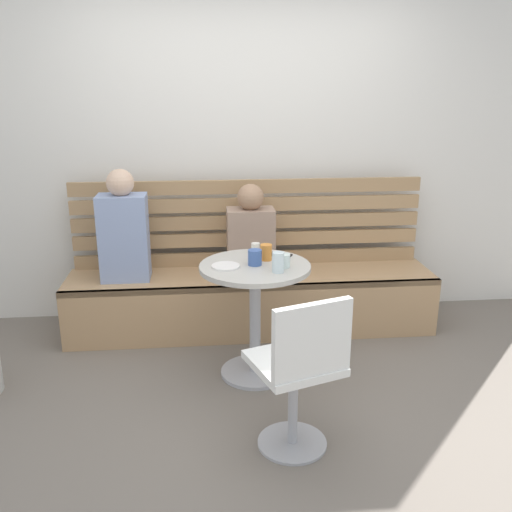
{
  "coord_description": "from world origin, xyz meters",
  "views": [
    {
      "loc": [
        -0.35,
        -2.67,
        1.8
      ],
      "look_at": [
        -0.02,
        0.66,
        0.75
      ],
      "focal_mm": 39.04,
      "sensor_mm": 36.0,
      "label": 1
    }
  ],
  "objects": [
    {
      "name": "ground",
      "position": [
        0.0,
        0.0,
        0.0
      ],
      "size": [
        8.0,
        8.0,
        0.0
      ],
      "primitive_type": "plane",
      "color": "#70665B"
    },
    {
      "name": "cup_glass_tall",
      "position": [
        0.08,
        0.37,
        0.8
      ],
      "size": [
        0.07,
        0.07,
        0.12
      ],
      "primitive_type": "cylinder",
      "color": "silver",
      "rests_on": "cafe_table"
    },
    {
      "name": "booth_bench",
      "position": [
        0.0,
        1.2,
        0.22
      ],
      "size": [
        2.7,
        0.52,
        0.44
      ],
      "color": "tan",
      "rests_on": "ground"
    },
    {
      "name": "phone_on_table",
      "position": [
        0.14,
        0.69,
        0.74
      ],
      "size": [
        0.16,
        0.13,
        0.01
      ],
      "primitive_type": "cube",
      "rotation": [
        0.0,
        0.0,
        1.07
      ],
      "color": "black",
      "rests_on": "cafe_table"
    },
    {
      "name": "cup_mug_blue",
      "position": [
        -0.04,
        0.51,
        0.79
      ],
      "size": [
        0.08,
        0.08,
        0.09
      ],
      "primitive_type": "cylinder",
      "color": "#3D5B9E",
      "rests_on": "cafe_table"
    },
    {
      "name": "plate_small",
      "position": [
        -0.22,
        0.49,
        0.75
      ],
      "size": [
        0.17,
        0.17,
        0.01
      ],
      "primitive_type": "cylinder",
      "color": "white",
      "rests_on": "cafe_table"
    },
    {
      "name": "cafe_table",
      "position": [
        -0.04,
        0.52,
        0.52
      ],
      "size": [
        0.68,
        0.68,
        0.74
      ],
      "color": "#ADADB2",
      "rests_on": "ground"
    },
    {
      "name": "person_adult",
      "position": [
        -0.91,
        1.19,
        0.8
      ],
      "size": [
        0.34,
        0.22,
        0.79
      ],
      "color": "#8C9EC6",
      "rests_on": "booth_bench"
    },
    {
      "name": "booth_backrest",
      "position": [
        0.0,
        1.44,
        0.78
      ],
      "size": [
        2.65,
        0.04,
        0.66
      ],
      "color": "#A68157",
      "rests_on": "booth_bench"
    },
    {
      "name": "back_wall",
      "position": [
        0.0,
        1.64,
        1.45
      ],
      "size": [
        5.2,
        0.1,
        2.9
      ],
      "primitive_type": "cube",
      "color": "silver",
      "rests_on": "ground"
    },
    {
      "name": "white_chair",
      "position": [
        0.1,
        -0.29,
        0.46
      ],
      "size": [
        0.51,
        0.51,
        0.85
      ],
      "color": "#ADADB2",
      "rests_on": "ground"
    },
    {
      "name": "cup_tumbler_orange",
      "position": [
        0.04,
        0.6,
        0.79
      ],
      "size": [
        0.07,
        0.07,
        0.1
      ],
      "primitive_type": "cylinder",
      "color": "orange",
      "rests_on": "cafe_table"
    },
    {
      "name": "cup_glass_short",
      "position": [
        0.12,
        0.45,
        0.78
      ],
      "size": [
        0.08,
        0.08,
        0.08
      ],
      "primitive_type": "cylinder",
      "color": "silver",
      "rests_on": "cafe_table"
    },
    {
      "name": "person_child_left",
      "position": [
        -0.01,
        1.2,
        0.74
      ],
      "size": [
        0.34,
        0.22,
        0.67
      ],
      "color": "#9E7F6B",
      "rests_on": "booth_bench"
    },
    {
      "name": "cup_espresso_small",
      "position": [
        -0.01,
        0.8,
        0.77
      ],
      "size": [
        0.06,
        0.06,
        0.05
      ],
      "primitive_type": "cylinder",
      "color": "silver",
      "rests_on": "cafe_table"
    }
  ]
}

